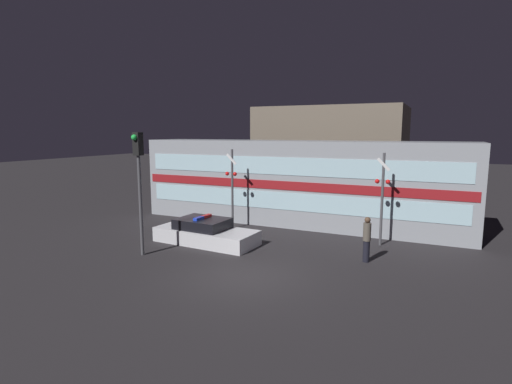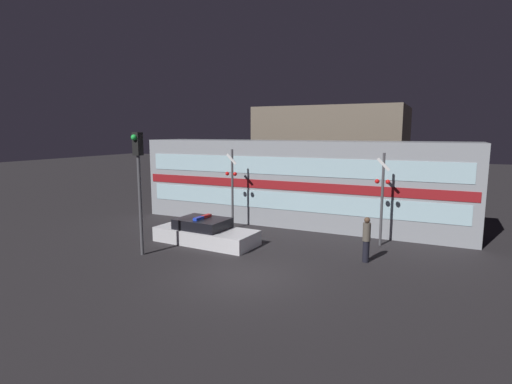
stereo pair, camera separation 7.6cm
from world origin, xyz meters
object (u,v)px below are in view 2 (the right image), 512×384
(police_car, at_px, (205,233))
(crossing_signal_near, at_px, (382,195))
(traffic_light_corner, at_px, (139,172))
(pedestrian, at_px, (366,239))
(train, at_px, (297,182))

(police_car, height_order, crossing_signal_near, crossing_signal_near)
(police_car, height_order, traffic_light_corner, traffic_light_corner)
(crossing_signal_near, xyz_separation_m, traffic_light_corner, (-8.55, -5.54, 1.12))
(police_car, bearing_deg, traffic_light_corner, -113.74)
(crossing_signal_near, height_order, traffic_light_corner, traffic_light_corner)
(police_car, bearing_deg, crossing_signal_near, 25.78)
(pedestrian, bearing_deg, traffic_light_corner, -160.48)
(pedestrian, bearing_deg, crossing_signal_near, 86.46)
(train, bearing_deg, traffic_light_corner, -114.80)
(crossing_signal_near, bearing_deg, train, 151.60)
(police_car, relative_size, crossing_signal_near, 1.17)
(pedestrian, bearing_deg, police_car, -177.15)
(pedestrian, distance_m, traffic_light_corner, 9.25)
(traffic_light_corner, bearing_deg, crossing_signal_near, 32.94)
(crossing_signal_near, bearing_deg, police_car, -157.93)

